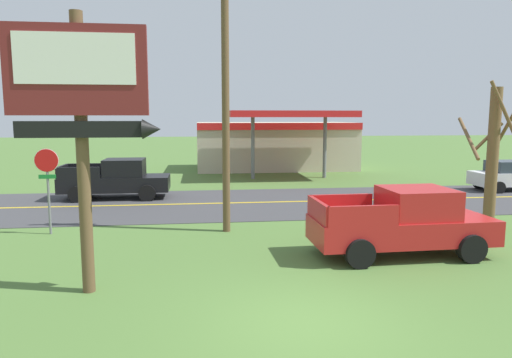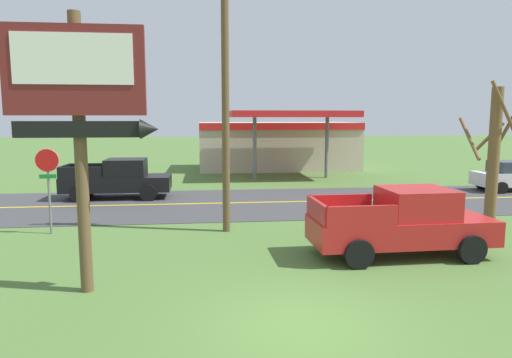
{
  "view_description": "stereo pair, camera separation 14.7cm",
  "coord_description": "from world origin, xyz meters",
  "px_view_note": "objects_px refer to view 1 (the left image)",
  "views": [
    {
      "loc": [
        -2.0,
        -8.43,
        3.99
      ],
      "look_at": [
        0.0,
        8.0,
        1.8
      ],
      "focal_mm": 32.74,
      "sensor_mm": 36.0,
      "label": 1
    },
    {
      "loc": [
        -1.86,
        -8.45,
        3.99
      ],
      "look_at": [
        0.0,
        8.0,
        1.8
      ],
      "focal_mm": 32.74,
      "sensor_mm": 36.0,
      "label": 2
    }
  ],
  "objects_px": {
    "stop_sign": "(47,176)",
    "motel_sign": "(82,102)",
    "gas_station": "(275,144)",
    "car_white_near_lane": "(511,176)",
    "pickup_red_parked_on_lawn": "(403,223)",
    "bare_tree": "(492,156)",
    "utility_pole": "(225,84)",
    "pickup_black_on_road": "(117,179)"
  },
  "relations": [
    {
      "from": "pickup_black_on_road",
      "to": "pickup_red_parked_on_lawn",
      "type": "bearing_deg",
      "value": -47.5
    },
    {
      "from": "stop_sign",
      "to": "bare_tree",
      "type": "distance_m",
      "value": 15.47
    },
    {
      "from": "bare_tree",
      "to": "pickup_red_parked_on_lawn",
      "type": "bearing_deg",
      "value": -148.67
    },
    {
      "from": "pickup_red_parked_on_lawn",
      "to": "car_white_near_lane",
      "type": "xyz_separation_m",
      "value": [
        11.06,
        10.81,
        -0.13
      ]
    },
    {
      "from": "motel_sign",
      "to": "stop_sign",
      "type": "height_order",
      "value": "motel_sign"
    },
    {
      "from": "stop_sign",
      "to": "utility_pole",
      "type": "bearing_deg",
      "value": -2.93
    },
    {
      "from": "motel_sign",
      "to": "bare_tree",
      "type": "xyz_separation_m",
      "value": [
        12.8,
        4.72,
        -1.67
      ]
    },
    {
      "from": "stop_sign",
      "to": "motel_sign",
      "type": "bearing_deg",
      "value": -65.69
    },
    {
      "from": "pickup_red_parked_on_lawn",
      "to": "pickup_black_on_road",
      "type": "bearing_deg",
      "value": 132.5
    },
    {
      "from": "utility_pole",
      "to": "gas_station",
      "type": "relative_size",
      "value": 0.8
    },
    {
      "from": "pickup_black_on_road",
      "to": "utility_pole",
      "type": "bearing_deg",
      "value": -55.85
    },
    {
      "from": "stop_sign",
      "to": "car_white_near_lane",
      "type": "relative_size",
      "value": 0.7
    },
    {
      "from": "motel_sign",
      "to": "gas_station",
      "type": "xyz_separation_m",
      "value": [
        8.37,
        25.11,
        -2.37
      ]
    },
    {
      "from": "gas_station",
      "to": "pickup_black_on_road",
      "type": "height_order",
      "value": "gas_station"
    },
    {
      "from": "utility_pole",
      "to": "gas_station",
      "type": "xyz_separation_m",
      "value": [
        4.94,
        19.61,
        -3.17
      ]
    },
    {
      "from": "utility_pole",
      "to": "pickup_red_parked_on_lawn",
      "type": "height_order",
      "value": "utility_pole"
    },
    {
      "from": "utility_pole",
      "to": "car_white_near_lane",
      "type": "relative_size",
      "value": 2.29
    },
    {
      "from": "utility_pole",
      "to": "bare_tree",
      "type": "relative_size",
      "value": 1.83
    },
    {
      "from": "pickup_red_parked_on_lawn",
      "to": "car_white_near_lane",
      "type": "bearing_deg",
      "value": 44.34
    },
    {
      "from": "bare_tree",
      "to": "pickup_black_on_road",
      "type": "relative_size",
      "value": 1.01
    },
    {
      "from": "gas_station",
      "to": "pickup_red_parked_on_lawn",
      "type": "xyz_separation_m",
      "value": [
        -0.01,
        -23.1,
        -0.98
      ]
    },
    {
      "from": "motel_sign",
      "to": "car_white_near_lane",
      "type": "relative_size",
      "value": 1.49
    },
    {
      "from": "gas_station",
      "to": "car_white_near_lane",
      "type": "bearing_deg",
      "value": -48.01
    },
    {
      "from": "gas_station",
      "to": "bare_tree",
      "type": "bearing_deg",
      "value": -77.74
    },
    {
      "from": "utility_pole",
      "to": "bare_tree",
      "type": "bearing_deg",
      "value": -4.76
    },
    {
      "from": "motel_sign",
      "to": "stop_sign",
      "type": "bearing_deg",
      "value": 114.31
    },
    {
      "from": "stop_sign",
      "to": "pickup_black_on_road",
      "type": "distance_m",
      "value": 7.18
    },
    {
      "from": "bare_tree",
      "to": "car_white_near_lane",
      "type": "distance_m",
      "value": 10.63
    },
    {
      "from": "car_white_near_lane",
      "to": "pickup_red_parked_on_lawn",
      "type": "bearing_deg",
      "value": -135.66
    },
    {
      "from": "stop_sign",
      "to": "car_white_near_lane",
      "type": "distance_m",
      "value": 23.17
    },
    {
      "from": "motel_sign",
      "to": "bare_tree",
      "type": "distance_m",
      "value": 13.74
    },
    {
      "from": "stop_sign",
      "to": "pickup_red_parked_on_lawn",
      "type": "distance_m",
      "value": 11.67
    },
    {
      "from": "stop_sign",
      "to": "gas_station",
      "type": "xyz_separation_m",
      "value": [
        10.99,
        19.3,
        -0.08
      ]
    },
    {
      "from": "car_white_near_lane",
      "to": "utility_pole",
      "type": "bearing_deg",
      "value": -155.39
    },
    {
      "from": "bare_tree",
      "to": "car_white_near_lane",
      "type": "bearing_deg",
      "value": 50.75
    },
    {
      "from": "stop_sign",
      "to": "pickup_red_parked_on_lawn",
      "type": "bearing_deg",
      "value": -19.05
    },
    {
      "from": "gas_station",
      "to": "pickup_red_parked_on_lawn",
      "type": "bearing_deg",
      "value": -90.02
    },
    {
      "from": "motel_sign",
      "to": "car_white_near_lane",
      "type": "distance_m",
      "value": 23.54
    },
    {
      "from": "motel_sign",
      "to": "pickup_red_parked_on_lawn",
      "type": "height_order",
      "value": "motel_sign"
    },
    {
      "from": "stop_sign",
      "to": "gas_station",
      "type": "distance_m",
      "value": 22.21
    },
    {
      "from": "utility_pole",
      "to": "pickup_black_on_road",
      "type": "distance_m",
      "value": 9.78
    },
    {
      "from": "gas_station",
      "to": "car_white_near_lane",
      "type": "relative_size",
      "value": 2.86
    }
  ]
}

